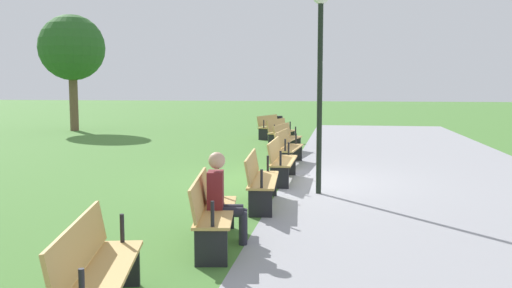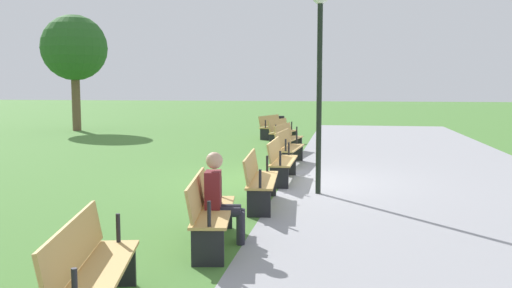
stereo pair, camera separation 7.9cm
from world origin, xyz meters
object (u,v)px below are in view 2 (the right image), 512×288
object	(u,v)px
person_seated	(220,195)
lamp_post	(320,50)
bench_2	(287,138)
bench_3	(288,147)
bench_7	(90,269)
trash_bin	(280,125)
bench_6	(209,209)
tree_1	(74,48)
bench_4	(281,160)
bench_1	(282,131)
bench_5	(259,178)
bench_0	(272,126)

from	to	relation	value
person_seated	lamp_post	size ratio (longest dim) A/B	0.31
bench_2	bench_3	bearing A→B (deg)	15.02
bench_7	bench_2	bearing A→B (deg)	164.96
bench_3	trash_bin	size ratio (longest dim) A/B	2.35
bench_3	bench_6	xyz separation A→B (m)	(7.28, -0.27, 0.00)
bench_2	bench_3	distance (m)	2.43
person_seated	tree_1	xyz separation A→B (m)	(-16.44, -10.49, 3.07)
bench_6	tree_1	distance (m)	19.82
bench_2	bench_4	world-z (taller)	same
bench_2	bench_6	xyz separation A→B (m)	(9.70, 0.00, 0.00)
bench_6	bench_2	bearing A→B (deg)	171.40
lamp_post	trash_bin	xyz separation A→B (m)	(-12.52, -2.23, -2.32)
bench_1	tree_1	bearing A→B (deg)	-101.42
bench_2	bench_5	bearing A→B (deg)	10.74
tree_1	person_seated	bearing A→B (deg)	32.55
bench_1	bench_5	distance (m)	9.70
trash_bin	lamp_post	bearing A→B (deg)	10.11
bench_0	bench_3	xyz separation A→B (m)	(7.16, 1.35, 0.00)
bench_6	bench_1	bearing A→B (deg)	173.54
bench_4	person_seated	xyz separation A→B (m)	(4.71, -0.24, 0.16)
bench_5	bench_6	size ratio (longest dim) A/B	0.99
bench_1	bench_7	distance (m)	14.48
bench_6	person_seated	xyz separation A→B (m)	(-0.14, 0.12, 0.16)
bench_4	bench_6	distance (m)	4.86
bench_2	person_seated	xyz separation A→B (m)	(9.56, 0.12, 0.16)
bench_1	bench_4	size ratio (longest dim) A/B	1.03
bench_5	bench_7	size ratio (longest dim) A/B	0.98
lamp_post	bench_6	bearing A→B (deg)	-18.62
bench_0	bench_4	bearing A→B (deg)	25.76
bench_3	lamp_post	bearing A→B (deg)	18.96
bench_1	bench_6	distance (m)	12.10
bench_0	lamp_post	world-z (taller)	lamp_post
bench_4	bench_5	distance (m)	2.43
bench_7	person_seated	distance (m)	2.60
bench_3	bench_6	world-z (taller)	same
bench_0	bench_3	bearing A→B (deg)	27.90
lamp_post	bench_3	bearing A→B (deg)	-165.34
bench_3	bench_5	xyz separation A→B (m)	(4.86, 0.00, 0.00)
tree_1	bench_6	bearing A→B (deg)	32.03
bench_1	bench_4	xyz separation A→B (m)	(7.24, 0.82, 0.00)
bench_5	bench_3	bearing A→B (deg)	175.70
bench_6	bench_7	size ratio (longest dim) A/B	0.99
person_seated	bench_4	bearing A→B (deg)	168.49
bench_3	bench_2	bearing A→B (deg)	-169.28
bench_2	bench_5	xyz separation A→B (m)	(7.28, 0.27, 0.00)
bench_7	trash_bin	distance (m)	18.55
bench_0	bench_1	distance (m)	2.43
bench_4	lamp_post	bearing A→B (deg)	35.41
bench_4	trash_bin	world-z (taller)	bench_4
bench_1	bench_7	size ratio (longest dim) A/B	1.00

